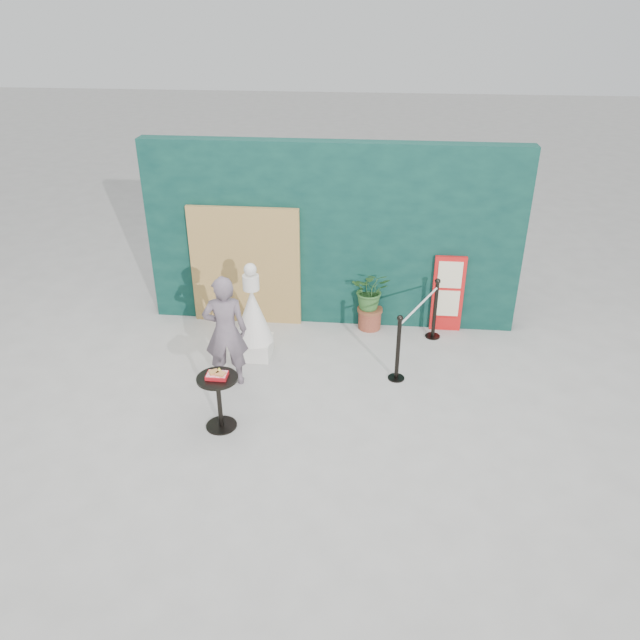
{
  "coord_description": "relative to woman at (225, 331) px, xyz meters",
  "views": [
    {
      "loc": [
        0.75,
        -6.29,
        4.99
      ],
      "look_at": [
        0.0,
        1.2,
        1.0
      ],
      "focal_mm": 35.0,
      "sensor_mm": 36.0,
      "label": 1
    }
  ],
  "objects": [
    {
      "name": "food_basket",
      "position": [
        0.14,
        -1.03,
        -0.04
      ],
      "size": [
        0.26,
        0.19,
        0.11
      ],
      "color": "red",
      "rests_on": "cafe_table"
    },
    {
      "name": "stanchion_barrier",
      "position": [
        2.69,
        0.97,
        -0.33
      ],
      "size": [
        0.84,
        1.54,
        1.03
      ],
      "color": "black",
      "rests_on": "ground"
    },
    {
      "name": "menu_board",
      "position": [
        3.2,
        1.89,
        -0.18
      ],
      "size": [
        0.5,
        0.07,
        1.3
      ],
      "color": "red",
      "rests_on": "ground"
    },
    {
      "name": "planter",
      "position": [
        1.96,
        1.83,
        -0.22
      ],
      "size": [
        0.62,
        0.53,
        1.05
      ],
      "color": "brown",
      "rests_on": "ground"
    },
    {
      "name": "bamboo_fence",
      "position": [
        -0.1,
        1.88,
        0.17
      ],
      "size": [
        1.8,
        0.08,
        2.0
      ],
      "primitive_type": "cube",
      "color": "tan",
      "rests_on": "ground"
    },
    {
      "name": "statue",
      "position": [
        0.22,
        0.76,
        -0.2
      ],
      "size": [
        0.6,
        0.6,
        1.53
      ],
      "color": "silver",
      "rests_on": "ground"
    },
    {
      "name": "cafe_table",
      "position": [
        0.13,
        -1.03,
        -0.33
      ],
      "size": [
        0.52,
        0.52,
        0.75
      ],
      "color": "black",
      "rests_on": "ground"
    },
    {
      "name": "woman",
      "position": [
        0.0,
        0.0,
        0.0
      ],
      "size": [
        0.67,
        0.5,
        1.65
      ],
      "primitive_type": "imported",
      "rotation": [
        0.0,
        0.0,
        3.33
      ],
      "color": "#685965",
      "rests_on": "ground"
    },
    {
      "name": "ground",
      "position": [
        1.3,
        -1.06,
        -0.83
      ],
      "size": [
        60.0,
        60.0,
        0.0
      ],
      "primitive_type": "plane",
      "color": "#ADAAA5",
      "rests_on": "ground"
    },
    {
      "name": "back_wall",
      "position": [
        1.3,
        2.09,
        0.67
      ],
      "size": [
        6.0,
        0.3,
        3.0
      ],
      "primitive_type": "cube",
      "color": "#092927",
      "rests_on": "ground"
    }
  ]
}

